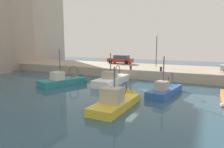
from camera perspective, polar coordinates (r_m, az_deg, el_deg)
The scene contains 11 objects.
water_surface at distance 19.88m, azimuth 3.19°, elevation -4.93°, with size 80.00×80.00×0.00m, color #2D5166.
quay_wall at distance 30.55m, azimuth 11.49°, elevation 0.81°, with size 9.00×56.00×1.20m, color #ADA08C.
fishing_boat_yellow at distance 15.28m, azimuth 1.75°, elevation -8.53°, with size 6.09×2.22×3.88m.
fishing_boat_white at distance 23.78m, azimuth 0.31°, elevation -2.43°, with size 6.95×2.27×4.47m.
fishing_boat_blue at distance 19.67m, azimuth 14.93°, elevation -5.06°, with size 5.96×2.59×4.27m.
fishing_boat_teal at distance 23.99m, azimuth -12.77°, elevation -2.53°, with size 6.38×3.92×4.99m.
parked_car_red at distance 34.99m, azimuth 2.43°, elevation 4.14°, with size 1.93×4.40×1.44m.
mooring_bollard_south at distance 25.98m, azimuth 13.56°, elevation 1.35°, with size 0.28×0.28×0.55m, color #2D2D33.
mooring_bollard_mid at distance 27.09m, azimuth 5.27°, elevation 1.84°, with size 0.28×0.28×0.55m, color #2D2D33.
quay_streetlamp at distance 31.74m, azimuth 12.41°, elevation 8.05°, with size 0.36×0.36×4.83m.
waterfront_building_west at distance 49.38m, azimuth -20.58°, elevation 13.43°, with size 9.84×8.14×18.50m.
Camera 1 is at (-17.87, -7.37, 4.64)m, focal length 32.60 mm.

